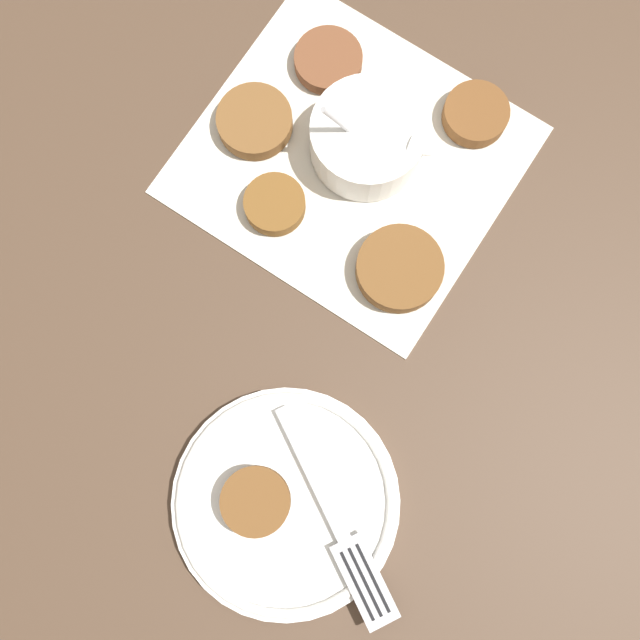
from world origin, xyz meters
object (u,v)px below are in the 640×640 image
Objects in this scene: serving_plate at (286,502)px; fritter_on_plate at (256,501)px; sauce_bowl at (368,140)px; fork at (344,538)px.

serving_plate is 0.03m from fritter_on_plate.
sauce_bowl is 0.33m from fritter_on_plate.
serving_plate is at bearing 171.48° from fork.
sauce_bowl reaches higher than fritter_on_plate.
serving_plate is 0.06m from fork.
fork is (0.11, -0.33, -0.00)m from sauce_bowl.
fritter_on_plate is 0.08m from fork.
fork is at bearing -0.85° from fritter_on_plate.
sauce_bowl is at bearing 98.72° from serving_plate.
fork is at bearing -72.41° from sauce_bowl.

